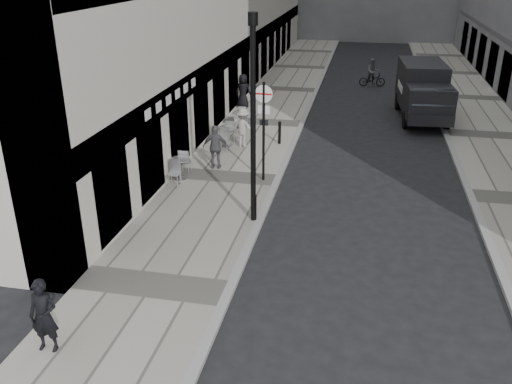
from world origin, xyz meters
TOP-DOWN VIEW (x-y plane):
  - ground at (0.00, 0.00)m, footprint 120.00×120.00m
  - sidewalk at (-2.00, 18.00)m, footprint 4.00×60.00m
  - far_sidewalk at (9.00, 18.00)m, footprint 4.00×60.00m
  - walking_man at (-3.26, -0.10)m, footprint 0.65×0.45m
  - sign_post at (-0.51, 10.29)m, footprint 0.64×0.12m
  - lamppost at (-0.20, 6.90)m, footprint 0.29×0.29m
  - bollard_near at (-0.15, 6.91)m, footprint 0.11×0.11m
  - bollard_far at (-0.60, 14.68)m, footprint 0.13×0.13m
  - panel_van at (5.99, 20.79)m, footprint 2.57×6.07m
  - cyclist at (3.44, 28.04)m, footprint 1.73×0.78m
  - pedestrian_a at (-2.58, 11.12)m, footprint 1.08×0.55m
  - pedestrian_b at (-2.12, 13.96)m, footprint 1.24×0.89m
  - pedestrian_c at (-3.60, 20.57)m, footprint 0.99×0.73m
  - cafe_table_near at (-3.60, 9.68)m, footprint 0.77×1.73m
  - cafe_table_mid at (-2.87, 16.67)m, footprint 0.74×1.68m
  - cafe_table_far at (-2.80, 13.88)m, footprint 0.78×1.77m

SIDE VIEW (x-z plane):
  - ground at x=0.00m, z-range 0.00..0.00m
  - sidewalk at x=-2.00m, z-range 0.00..0.12m
  - far_sidewalk at x=9.00m, z-range 0.00..0.12m
  - bollard_near at x=-0.15m, z-range 0.12..0.95m
  - cafe_table_mid at x=-2.87m, z-range 0.13..1.08m
  - bollard_far at x=-0.60m, z-range 0.12..1.09m
  - cafe_table_near at x=-3.60m, z-range 0.13..1.11m
  - cafe_table_far at x=-2.80m, z-range 0.13..1.13m
  - cyclist at x=3.44m, z-range -0.20..1.61m
  - walking_man at x=-3.26m, z-range 0.12..1.83m
  - pedestrian_b at x=-2.12m, z-range 0.12..1.86m
  - pedestrian_a at x=-2.58m, z-range 0.12..1.89m
  - pedestrian_c at x=-3.60m, z-range 0.12..1.98m
  - panel_van at x=5.99m, z-range 0.18..2.97m
  - sign_post at x=-0.51m, z-range 0.64..4.37m
  - lamppost at x=-0.20m, z-range 0.48..6.87m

